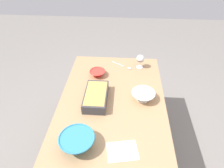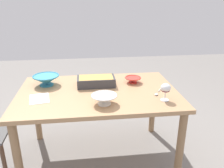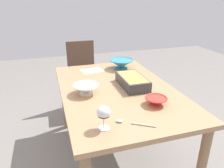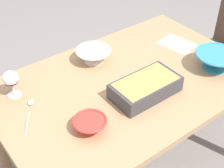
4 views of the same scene
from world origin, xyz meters
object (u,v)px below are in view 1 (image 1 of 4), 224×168
Objects in this scene: dining_table at (112,107)px; wine_glass at (140,59)px; mixing_bowl at (77,141)px; small_bowl at (97,73)px; serving_bowl at (143,95)px; napkin at (122,151)px; casserole_dish at (96,96)px; serving_spoon at (125,67)px.

wine_glass is (0.55, -0.27, 0.20)m from dining_table.
small_bowl is (0.86, -0.03, -0.02)m from mixing_bowl.
serving_bowl is at bearing -126.31° from small_bowl.
mixing_bowl is (-0.49, 0.21, 0.15)m from dining_table.
dining_table is 8.97× the size of small_bowl.
small_bowl reaches higher than napkin.
casserole_dish is at bearing 95.71° from serving_bowl.
wine_glass is 0.68× the size of serving_spoon.
serving_spoon is 1.05m from napkin.
dining_table is at bearing -23.32° from mixing_bowl.
small_bowl is at bearing 112.26° from wine_glass.
dining_table is 6.94× the size of serving_bowl.
dining_table is 0.53m from napkin.
small_bowl is at bearing 120.83° from serving_spoon.
dining_table is 4.04× the size of casserole_dish.
small_bowl reaches higher than serving_spoon.
serving_spoon is at bearing 18.12° from serving_bowl.
dining_table is 0.20m from casserole_dish.
wine_glass is 1.15m from mixing_bowl.
casserole_dish is at bearing 26.42° from napkin.
dining_table is at bearing 11.83° from napkin.
casserole_dish is 1.72× the size of serving_bowl.
napkin reaches higher than dining_table.
wine_glass is 0.42× the size of casserole_dish.
mixing_bowl is 1.56× the size of small_bowl.
wine_glass is 0.70m from casserole_dish.
napkin is at bearing -168.17° from dining_table.
mixing_bowl reaches higher than napkin.
dining_table is 5.76× the size of mixing_bowl.
serving_spoon is (1.03, -0.32, -0.05)m from mixing_bowl.
casserole_dish reaches higher than small_bowl.
mixing_bowl is at bearing 162.62° from serving_spoon.
casserole_dish reaches higher than serving_bowl.
small_bowl is 0.77× the size of serving_bowl.
small_bowl is 0.74× the size of serving_spoon.
wine_glass is 1.08m from napkin.
small_bowl is at bearing 17.95° from napkin.
small_bowl is at bearing -2.31° from mixing_bowl.
wine_glass reaches higher than serving_bowl.
mixing_bowl reaches higher than serving_bowl.
casserole_dish is 1.69× the size of napkin.
serving_bowl is at bearing -161.88° from serving_spoon.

